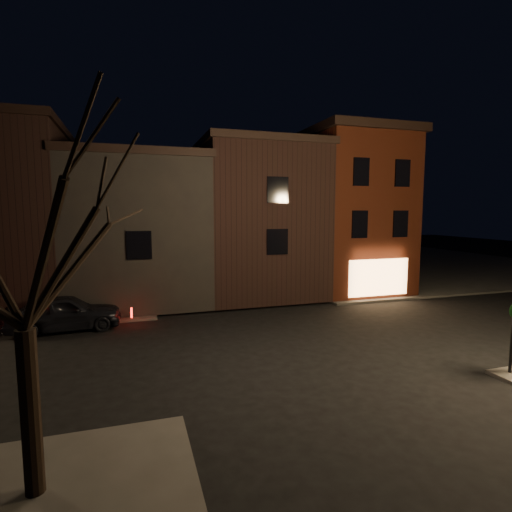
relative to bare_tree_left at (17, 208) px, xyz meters
The scene contains 8 objects.
ground 11.94m from the bare_tree_left, 41.19° to the left, with size 120.00×120.00×0.00m, color black.
sidewalk_far_right 39.27m from the bare_tree_left, 43.96° to the left, with size 30.00×30.00×0.12m, color #2D2B28.
corner_building 22.97m from the bare_tree_left, 45.84° to the left, with size 6.50×8.50×10.50m.
row_building_a 19.92m from the bare_tree_left, 61.50° to the left, with size 7.30×10.30×9.40m.
row_building_b 17.68m from the bare_tree_left, 82.67° to the left, with size 7.80×10.30×8.40m.
row_building_c 18.20m from the bare_tree_left, 105.95° to the left, with size 7.30×10.30×9.90m.
bare_tree_left is the anchor object (origin of this frame).
parked_car_a 12.44m from the bare_tree_left, 95.44° to the left, with size 1.94×4.83×1.65m, color black.
Camera 1 is at (-6.13, -14.89, 5.38)m, focal length 28.00 mm.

